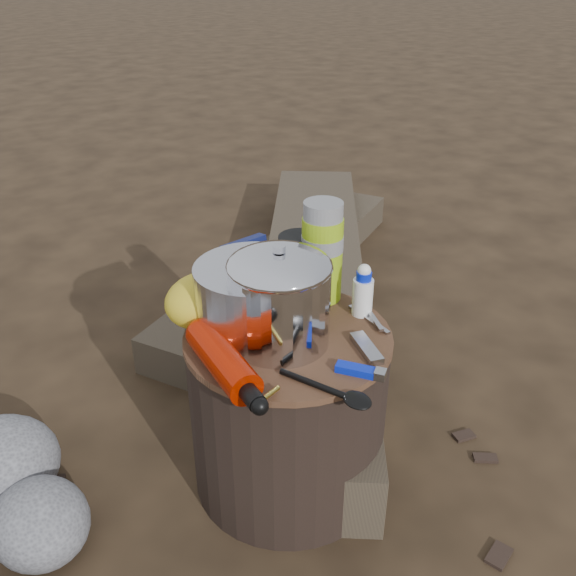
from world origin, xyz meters
TOP-DOWN VIEW (x-y plane):
  - ground at (0.00, 0.00)m, footprint 60.00×60.00m
  - stump at (0.00, 0.00)m, footprint 0.41×0.41m
  - log_main at (0.52, 0.55)m, footprint 1.43×1.61m
  - log_small at (0.55, 0.74)m, footprint 1.31×0.80m
  - foil_windscreen at (-0.04, 0.05)m, footprint 0.23×0.23m
  - camping_pot at (-0.02, -0.01)m, footprint 0.19×0.19m
  - fuel_bottle at (-0.17, -0.03)m, footprint 0.10×0.26m
  - thermos at (0.15, 0.08)m, footprint 0.09×0.09m
  - travel_mug at (0.12, 0.12)m, footprint 0.09×0.09m
  - stuff_sack at (-0.11, 0.14)m, footprint 0.16×0.13m
  - food_pouch at (0.02, 0.17)m, footprint 0.11×0.03m
  - lighter at (0.02, -0.17)m, footprint 0.07×0.09m
  - multitool at (0.08, -0.13)m, footprint 0.06×0.10m
  - pot_grabber at (0.16, -0.06)m, footprint 0.06×0.13m
  - spork at (-0.06, -0.16)m, footprint 0.09×0.17m
  - squeeze_bottle at (0.17, -0.03)m, footprint 0.04×0.04m

SIDE VIEW (x-z plane):
  - ground at x=0.00m, z-range 0.00..0.00m
  - log_small at x=0.55m, z-range 0.00..0.11m
  - log_main at x=0.52m, z-range 0.00..0.16m
  - stump at x=0.00m, z-range 0.00..0.37m
  - pot_grabber at x=0.16m, z-range 0.37..0.39m
  - spork at x=-0.06m, z-range 0.37..0.39m
  - multitool at x=0.08m, z-range 0.37..0.39m
  - lighter at x=0.02m, z-range 0.37..0.39m
  - fuel_bottle at x=-0.17m, z-range 0.37..0.44m
  - squeeze_bottle at x=0.17m, z-range 0.37..0.47m
  - stuff_sack at x=-0.11m, z-range 0.37..0.48m
  - food_pouch at x=0.02m, z-range 0.37..0.51m
  - travel_mug at x=0.12m, z-range 0.37..0.51m
  - foil_windscreen at x=-0.04m, z-range 0.37..0.51m
  - camping_pot at x=-0.02m, z-range 0.37..0.57m
  - thermos at x=0.15m, z-range 0.37..0.59m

